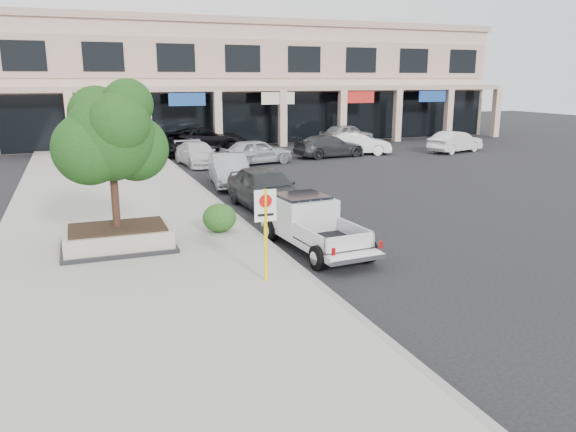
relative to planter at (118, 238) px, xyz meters
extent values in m
plane|color=black|center=(5.89, -3.35, -0.48)|extent=(120.00, 120.00, 0.00)
cube|color=gray|center=(0.39, 2.65, -0.40)|extent=(8.00, 52.00, 0.15)
cube|color=gray|center=(4.34, 2.65, -0.40)|extent=(0.20, 52.00, 0.15)
cube|color=tan|center=(13.89, 30.65, 4.02)|extent=(40.00, 10.00, 9.00)
cube|color=tan|center=(13.89, 30.65, 8.77)|extent=(40.40, 10.40, 0.50)
cube|color=tan|center=(13.89, 24.55, 3.82)|extent=(40.00, 2.20, 0.35)
cube|color=tan|center=(33.89, 23.70, 1.62)|extent=(0.55, 0.55, 4.20)
cube|color=black|center=(13.89, 25.60, 1.52)|extent=(39.20, 0.08, 3.90)
cube|color=black|center=(0.00, 0.00, -0.27)|extent=(3.20, 2.20, 0.12)
cube|color=#AAA28E|center=(0.00, 0.00, 0.04)|extent=(3.00, 2.00, 0.50)
cube|color=black|center=(0.00, 0.00, 0.32)|extent=(2.70, 1.70, 0.06)
cylinder|color=black|center=(0.00, 0.00, 1.45)|extent=(0.22, 0.22, 2.20)
sphere|color=black|center=(0.00, 0.00, 2.95)|extent=(2.50, 2.50, 2.50)
sphere|color=black|center=(0.70, 0.30, 2.55)|extent=(1.90, 1.90, 1.90)
sphere|color=black|center=(-0.30, 0.50, 3.55)|extent=(1.60, 1.60, 1.60)
cylinder|color=yellow|center=(3.20, -4.08, 0.82)|extent=(0.09, 0.09, 2.30)
cube|color=white|center=(3.20, -4.08, 1.57)|extent=(0.55, 0.03, 0.78)
cylinder|color=red|center=(3.20, -4.11, 1.69)|extent=(0.32, 0.02, 0.32)
ellipsoid|color=#144617|center=(3.24, 0.77, 0.14)|extent=(1.10, 0.99, 0.93)
imported|color=#292C2D|center=(5.92, 3.98, 0.36)|extent=(2.25, 5.02, 1.68)
imported|color=gray|center=(5.86, 9.32, 0.28)|extent=(2.18, 4.75, 1.51)
imported|color=silver|center=(5.80, 16.29, 0.20)|extent=(2.29, 4.80, 1.35)
imported|color=black|center=(5.25, 21.72, 0.26)|extent=(3.11, 5.59, 1.48)
imported|color=#ACB0B5|center=(9.20, 15.56, 0.28)|extent=(4.70, 2.64, 1.51)
imported|color=white|center=(17.00, 17.40, 0.25)|extent=(4.67, 2.88, 1.45)
imported|color=#292B2D|center=(14.66, 16.90, 0.23)|extent=(5.11, 2.63, 1.42)
imported|color=black|center=(7.97, 23.40, 0.35)|extent=(6.39, 4.10, 1.64)
imported|color=#94959B|center=(18.83, 22.72, 0.34)|extent=(5.15, 3.44, 1.63)
imported|color=silver|center=(23.91, 15.99, 0.25)|extent=(4.66, 2.78, 1.45)
camera|label=1|loc=(-0.95, -16.54, 4.53)|focal=35.00mm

